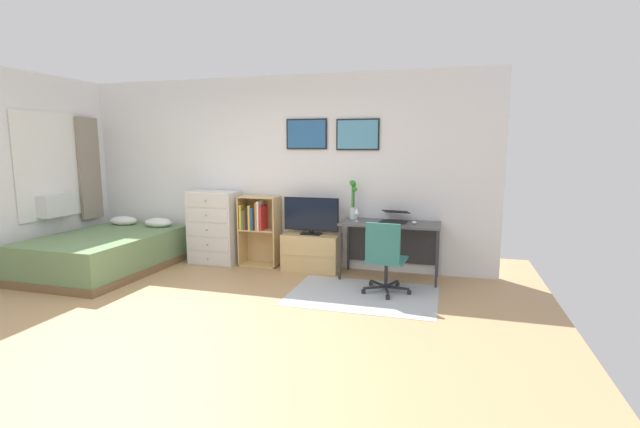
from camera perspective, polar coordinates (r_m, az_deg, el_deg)
The scene contains 14 objects.
ground_plane at distance 4.67m, azimuth -16.33°, elevation -13.23°, with size 7.20×7.20×0.00m, color tan.
wall_back_with_posters at distance 6.53m, azimuth -5.25°, elevation 5.42°, with size 6.12×0.09×2.70m.
area_rug at distance 5.30m, azimuth 5.48°, elevation -10.22°, with size 1.70×1.20×0.01m, color #B2B7BC.
bed at distance 6.89m, azimuth -25.61°, elevation -4.42°, with size 1.45×2.05×0.64m.
dresser at distance 6.77m, azimuth -13.30°, elevation -1.68°, with size 0.70×0.46×1.07m.
bookshelf at distance 6.52m, azimuth -8.01°, elevation -1.34°, with size 0.56×0.30×1.01m.
tv_stand at distance 6.25m, azimuth -1.06°, elevation -4.88°, with size 0.79×0.41×0.51m.
television at distance 6.13m, azimuth -1.13°, elevation -0.28°, with size 0.78×0.16×0.51m.
desk at distance 5.95m, azimuth 9.00°, elevation -2.27°, with size 1.27×0.57×0.74m.
office_chair at distance 5.24m, azimuth 8.25°, elevation -5.33°, with size 0.57×0.58×0.86m.
laptop at distance 5.93m, azimuth 9.50°, elevation -0.38°, with size 0.38×0.41×0.15m.
computer_mouse at distance 5.81m, azimuth 11.93°, elevation -1.07°, with size 0.06×0.10×0.03m, color silver.
bamboo_vase at distance 6.06m, azimuth 4.26°, elevation 1.96°, with size 0.10×0.10×0.53m.
wine_glass at distance 5.85m, azimuth 4.70°, elevation 0.33°, with size 0.07×0.07×0.18m.
Camera 1 is at (2.38, -3.64, 1.70)m, focal length 25.10 mm.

